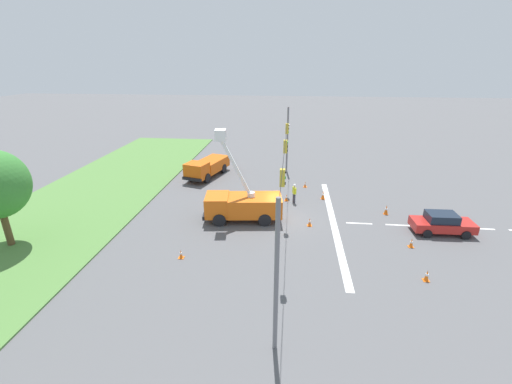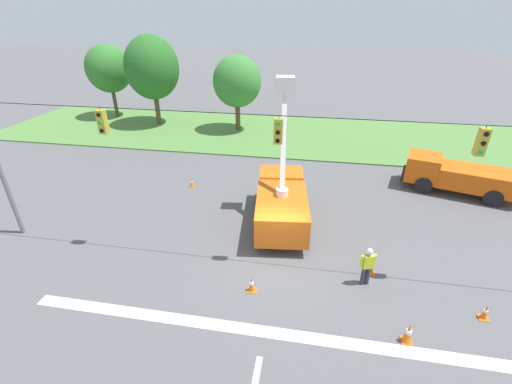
# 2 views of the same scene
# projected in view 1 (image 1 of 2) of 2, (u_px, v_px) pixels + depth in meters

# --- Properties ---
(ground_plane) EXTENTS (200.00, 200.00, 0.00)m
(ground_plane) POSITION_uv_depth(u_px,v_px,m) (283.00, 220.00, 27.28)
(ground_plane) COLOR #565659
(grass_verge) EXTENTS (56.00, 12.00, 0.10)m
(grass_verge) POSITION_uv_depth(u_px,v_px,m) (71.00, 210.00, 28.98)
(grass_verge) COLOR #517F3D
(grass_verge) RESTS_ON ground
(lane_markings) EXTENTS (17.60, 15.25, 0.01)m
(lane_markings) POSITION_uv_depth(u_px,v_px,m) (352.00, 223.00, 26.76)
(lane_markings) COLOR silver
(lane_markings) RESTS_ON ground
(signal_gantry) EXTENTS (26.20, 0.33, 7.20)m
(signal_gantry) POSITION_uv_depth(u_px,v_px,m) (285.00, 167.00, 25.62)
(signal_gantry) COLOR slate
(signal_gantry) RESTS_ON ground
(utility_truck_bucket_lift) EXTENTS (3.15, 6.35, 7.22)m
(utility_truck_bucket_lift) POSITION_uv_depth(u_px,v_px,m) (242.00, 203.00, 26.88)
(utility_truck_bucket_lift) COLOR orange
(utility_truck_bucket_lift) RESTS_ON ground
(utility_truck_support_near) EXTENTS (6.82, 3.96, 2.06)m
(utility_truck_support_near) POSITION_uv_depth(u_px,v_px,m) (207.00, 167.00, 36.99)
(utility_truck_support_near) COLOR #D6560F
(utility_truck_support_near) RESTS_ON ground
(sedan_red) EXTENTS (2.01, 4.34, 1.56)m
(sedan_red) POSITION_uv_depth(u_px,v_px,m) (442.00, 223.00, 24.99)
(sedan_red) COLOR red
(sedan_red) RESTS_ON ground
(road_worker) EXTENTS (0.62, 0.35, 1.77)m
(road_worker) POSITION_uv_depth(u_px,v_px,m) (294.00, 192.00, 30.25)
(road_worker) COLOR #383842
(road_worker) RESTS_ON ground
(traffic_cone_foreground_left) EXTENTS (0.36, 0.36, 0.70)m
(traffic_cone_foreground_left) POSITION_uv_depth(u_px,v_px,m) (427.00, 276.00, 19.68)
(traffic_cone_foreground_left) COLOR orange
(traffic_cone_foreground_left) RESTS_ON ground
(traffic_cone_foreground_right) EXTENTS (0.36, 0.36, 0.81)m
(traffic_cone_foreground_right) POSITION_uv_depth(u_px,v_px,m) (323.00, 195.00, 31.26)
(traffic_cone_foreground_right) COLOR orange
(traffic_cone_foreground_right) RESTS_ON ground
(traffic_cone_mid_left) EXTENTS (0.36, 0.36, 0.82)m
(traffic_cone_mid_left) POSITION_uv_depth(u_px,v_px,m) (386.00, 210.00, 28.16)
(traffic_cone_mid_left) COLOR orange
(traffic_cone_mid_left) RESTS_ON ground
(traffic_cone_mid_right) EXTENTS (0.36, 0.36, 0.66)m
(traffic_cone_mid_right) POSITION_uv_depth(u_px,v_px,m) (310.00, 222.00, 26.22)
(traffic_cone_mid_right) COLOR orange
(traffic_cone_mid_right) RESTS_ON ground
(traffic_cone_near_bucket) EXTENTS (0.36, 0.36, 0.59)m
(traffic_cone_near_bucket) POSITION_uv_depth(u_px,v_px,m) (181.00, 254.00, 21.96)
(traffic_cone_near_bucket) COLOR orange
(traffic_cone_near_bucket) RESTS_ON ground
(traffic_cone_lane_edge_a) EXTENTS (0.36, 0.36, 0.60)m
(traffic_cone_lane_edge_a) POSITION_uv_depth(u_px,v_px,m) (305.00, 184.00, 34.22)
(traffic_cone_lane_edge_a) COLOR orange
(traffic_cone_lane_edge_a) RESTS_ON ground
(traffic_cone_lane_edge_b) EXTENTS (0.36, 0.36, 0.63)m
(traffic_cone_lane_edge_b) POSITION_uv_depth(u_px,v_px,m) (286.00, 198.00, 30.89)
(traffic_cone_lane_edge_b) COLOR orange
(traffic_cone_lane_edge_b) RESTS_ON ground
(traffic_cone_far_left) EXTENTS (0.36, 0.36, 0.66)m
(traffic_cone_far_left) POSITION_uv_depth(u_px,v_px,m) (411.00, 243.00, 23.24)
(traffic_cone_far_left) COLOR orange
(traffic_cone_far_left) RESTS_ON ground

